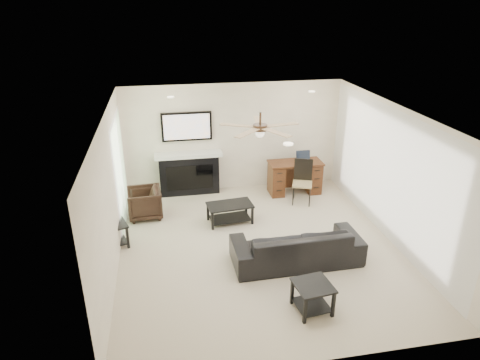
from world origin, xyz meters
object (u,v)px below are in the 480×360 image
Objects in this scene: sofa at (297,245)px; coffee_table at (230,213)px; armchair at (144,203)px; desk at (295,177)px; fireplace_unit at (188,155)px.

sofa is 1.84m from coffee_table.
coffee_table is at bearing 68.15° from armchair.
armchair is at bearing 156.09° from coffee_table.
coffee_table is at bearing -146.12° from desk.
armchair is at bearing -170.04° from desk.
fireplace_unit is (-0.69, 1.54, 0.75)m from coffee_table.
coffee_table is at bearing -61.60° from sofa.
fireplace_unit is 1.57× the size of desk.
coffee_table is 0.74× the size of desk.
desk reaches higher than armchair.
sofa is at bearing -66.62° from coffee_table.
desk is (2.40, -0.39, -0.57)m from fireplace_unit.
fireplace_unit is at bearing 130.46° from armchair.
coffee_table is 2.07m from desk.
sofa is at bearing -63.08° from fireplace_unit.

